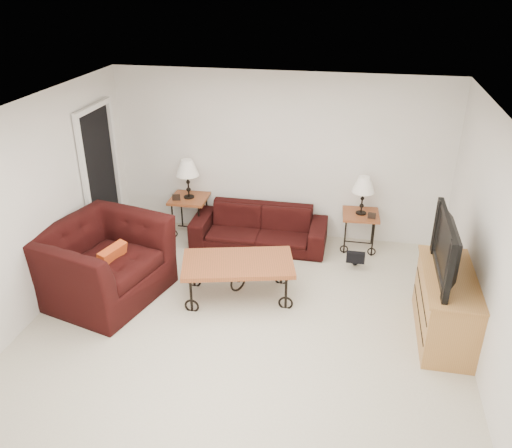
{
  "coord_description": "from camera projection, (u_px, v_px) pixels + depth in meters",
  "views": [
    {
      "loc": [
        1.09,
        -4.82,
        3.76
      ],
      "look_at": [
        0.0,
        0.7,
        1.0
      ],
      "focal_mm": 36.61,
      "sensor_mm": 36.0,
      "label": 1
    }
  ],
  "objects": [
    {
      "name": "ground",
      "position": [
        244.0,
        327.0,
        6.09
      ],
      "size": [
        5.0,
        5.0,
        0.0
      ],
      "primitive_type": "plane",
      "color": "beige",
      "rests_on": "ground"
    },
    {
      "name": "wall_back",
      "position": [
        279.0,
        157.0,
        7.74
      ],
      "size": [
        5.0,
        0.02,
        2.5
      ],
      "primitive_type": "cube",
      "color": "white",
      "rests_on": "ground"
    },
    {
      "name": "wall_front",
      "position": [
        159.0,
        404.0,
        3.34
      ],
      "size": [
        5.0,
        0.02,
        2.5
      ],
      "primitive_type": "cube",
      "color": "white",
      "rests_on": "ground"
    },
    {
      "name": "wall_left",
      "position": [
        30.0,
        212.0,
        5.98
      ],
      "size": [
        0.02,
        5.0,
        2.5
      ],
      "primitive_type": "cube",
      "color": "white",
      "rests_on": "ground"
    },
    {
      "name": "wall_right",
      "position": [
        492.0,
        254.0,
        5.11
      ],
      "size": [
        0.02,
        5.0,
        2.5
      ],
      "primitive_type": "cube",
      "color": "white",
      "rests_on": "ground"
    },
    {
      "name": "ceiling",
      "position": [
        242.0,
        115.0,
        4.99
      ],
      "size": [
        5.0,
        5.0,
        0.0
      ],
      "primitive_type": "plane",
      "color": "white",
      "rests_on": "wall_back"
    },
    {
      "name": "doorway",
      "position": [
        101.0,
        180.0,
        7.53
      ],
      "size": [
        0.08,
        0.94,
        2.04
      ],
      "primitive_type": "cube",
      "color": "black",
      "rests_on": "ground"
    },
    {
      "name": "sofa",
      "position": [
        259.0,
        227.0,
        7.78
      ],
      "size": [
        1.99,
        0.78,
        0.58
      ],
      "primitive_type": "imported",
      "color": "black",
      "rests_on": "ground"
    },
    {
      "name": "side_table_left",
      "position": [
        190.0,
        215.0,
        8.13
      ],
      "size": [
        0.57,
        0.57,
        0.61
      ],
      "primitive_type": "cube",
      "rotation": [
        0.0,
        0.0,
        0.02
      ],
      "color": "brown",
      "rests_on": "ground"
    },
    {
      "name": "side_table_right",
      "position": [
        359.0,
        231.0,
        7.68
      ],
      "size": [
        0.55,
        0.55,
        0.57
      ],
      "primitive_type": "cube",
      "rotation": [
        0.0,
        0.0,
        0.06
      ],
      "color": "brown",
      "rests_on": "ground"
    },
    {
      "name": "lamp_left",
      "position": [
        188.0,
        179.0,
        7.86
      ],
      "size": [
        0.35,
        0.35,
        0.61
      ],
      "primitive_type": null,
      "rotation": [
        0.0,
        0.0,
        0.02
      ],
      "color": "black",
      "rests_on": "side_table_left"
    },
    {
      "name": "lamp_right",
      "position": [
        363.0,
        195.0,
        7.43
      ],
      "size": [
        0.34,
        0.34,
        0.57
      ],
      "primitive_type": null,
      "rotation": [
        0.0,
        0.0,
        0.06
      ],
      "color": "black",
      "rests_on": "side_table_right"
    },
    {
      "name": "photo_frame_left",
      "position": [
        176.0,
        197.0,
        7.87
      ],
      "size": [
        0.12,
        0.04,
        0.1
      ],
      "primitive_type": "cube",
      "rotation": [
        0.0,
        0.0,
        0.2
      ],
      "color": "black",
      "rests_on": "side_table_left"
    },
    {
      "name": "photo_frame_right",
      "position": [
        372.0,
        216.0,
        7.38
      ],
      "size": [
        0.11,
        0.03,
        0.09
      ],
      "primitive_type": "cube",
      "rotation": [
        0.0,
        0.0,
        -0.15
      ],
      "color": "black",
      "rests_on": "side_table_right"
    },
    {
      "name": "coffee_table",
      "position": [
        238.0,
        279.0,
        6.54
      ],
      "size": [
        1.51,
        1.05,
        0.51
      ],
      "primitive_type": "cube",
      "rotation": [
        0.0,
        0.0,
        0.25
      ],
      "color": "brown",
      "rests_on": "ground"
    },
    {
      "name": "armchair",
      "position": [
        103.0,
        262.0,
        6.49
      ],
      "size": [
        1.61,
        1.74,
        0.95
      ],
      "primitive_type": "imported",
      "rotation": [
        0.0,
        0.0,
        1.31
      ],
      "color": "black",
      "rests_on": "ground"
    },
    {
      "name": "throw_pillow",
      "position": [
        112.0,
        262.0,
        6.4
      ],
      "size": [
        0.22,
        0.44,
        0.43
      ],
      "primitive_type": "cube",
      "rotation": [
        0.0,
        0.0,
        1.31
      ],
      "color": "#C94F19",
      "rests_on": "armchair"
    },
    {
      "name": "tv_stand",
      "position": [
        446.0,
        306.0,
        5.8
      ],
      "size": [
        0.54,
        1.3,
        0.78
      ],
      "primitive_type": "cube",
      "color": "#AB783F",
      "rests_on": "ground"
    },
    {
      "name": "television",
      "position": [
        455.0,
        249.0,
        5.48
      ],
      "size": [
        0.15,
        1.16,
        0.67
      ],
      "primitive_type": "imported",
      "rotation": [
        0.0,
        0.0,
        -1.57
      ],
      "color": "black",
      "rests_on": "tv_stand"
    },
    {
      "name": "backpack",
      "position": [
        356.0,
        250.0,
        7.24
      ],
      "size": [
        0.42,
        0.34,
        0.5
      ],
      "primitive_type": "ellipsoid",
      "rotation": [
        0.0,
        0.0,
        -0.13
      ],
      "color": "black",
      "rests_on": "ground"
    }
  ]
}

